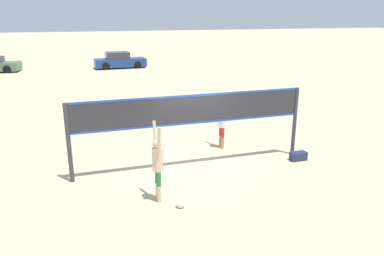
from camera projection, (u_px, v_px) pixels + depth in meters
The scene contains 7 objects.
ground_plane at pixel (192, 166), 12.19m from camera, with size 200.00×200.00×0.00m, color #C6B28C.
volleyball_net at pixel (192, 117), 11.70m from camera, with size 7.59×0.13×2.39m.
player_spiker at pixel (158, 161), 9.65m from camera, with size 0.28×0.70×2.13m.
player_blocker at pixel (222, 121), 13.62m from camera, with size 0.28×0.68×1.95m.
volleyball at pixel (181, 204), 9.57m from camera, with size 0.22×0.22×0.22m.
gear_bag at pixel (298, 156), 12.67m from camera, with size 0.55×0.27×0.29m.
parked_car_near at pixel (120, 61), 34.09m from camera, with size 4.60×2.07×1.44m.
Camera 1 is at (-3.43, -10.75, 4.77)m, focal length 35.00 mm.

